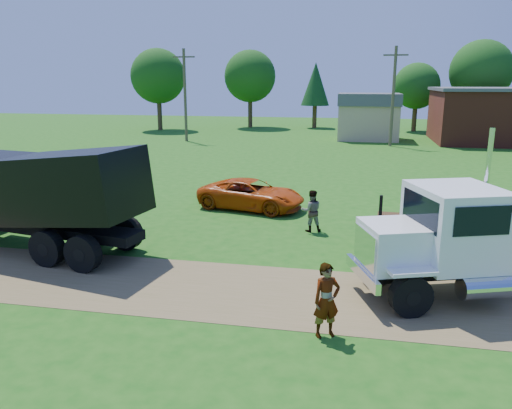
% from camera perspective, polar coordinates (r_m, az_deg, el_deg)
% --- Properties ---
extents(ground, '(140.00, 140.00, 0.00)m').
position_cam_1_polar(ground, '(14.82, -0.33, -9.99)').
color(ground, '#1A5512').
rests_on(ground, ground).
extents(dirt_track, '(120.00, 4.20, 0.01)m').
position_cam_1_polar(dirt_track, '(14.82, -0.33, -9.97)').
color(dirt_track, brown).
rests_on(dirt_track, ground).
extents(white_semi_tractor, '(7.96, 4.84, 4.73)m').
position_cam_1_polar(white_semi_tractor, '(15.15, 21.94, -3.98)').
color(white_semi_tractor, black).
rests_on(white_semi_tractor, ground).
extents(black_dump_truck, '(9.16, 4.09, 3.89)m').
position_cam_1_polar(black_dump_truck, '(19.36, -23.83, 1.22)').
color(black_dump_truck, black).
rests_on(black_dump_truck, ground).
extents(orange_pickup, '(5.48, 3.40, 1.41)m').
position_cam_1_polar(orange_pickup, '(23.91, -0.53, 1.18)').
color(orange_pickup, '#C54509').
rests_on(orange_pickup, ground).
extents(flatbed_trailer, '(7.97, 2.78, 2.01)m').
position_cam_1_polar(flatbed_trailer, '(19.13, 25.48, -3.05)').
color(flatbed_trailer, '#362411').
rests_on(flatbed_trailer, ground).
extents(spectator_a, '(0.81, 0.71, 1.86)m').
position_cam_1_polar(spectator_a, '(12.23, 8.07, -10.80)').
color(spectator_a, '#999999').
rests_on(spectator_a, ground).
extents(spectator_b, '(0.97, 0.84, 1.72)m').
position_cam_1_polar(spectator_b, '(20.40, 6.35, -0.73)').
color(spectator_b, '#999999').
rests_on(spectator_b, ground).
extents(tan_shed, '(6.20, 5.40, 4.70)m').
position_cam_1_polar(tan_shed, '(53.40, 12.72, 9.85)').
color(tan_shed, tan).
rests_on(tan_shed, ground).
extents(utility_poles, '(42.20, 0.28, 9.00)m').
position_cam_1_polar(utility_poles, '(48.39, 15.41, 12.01)').
color(utility_poles, brown).
rests_on(utility_poles, ground).
extents(tree_row, '(56.98, 12.16, 10.55)m').
position_cam_1_polar(tree_row, '(62.26, 11.80, 14.02)').
color(tree_row, '#382217').
rests_on(tree_row, ground).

